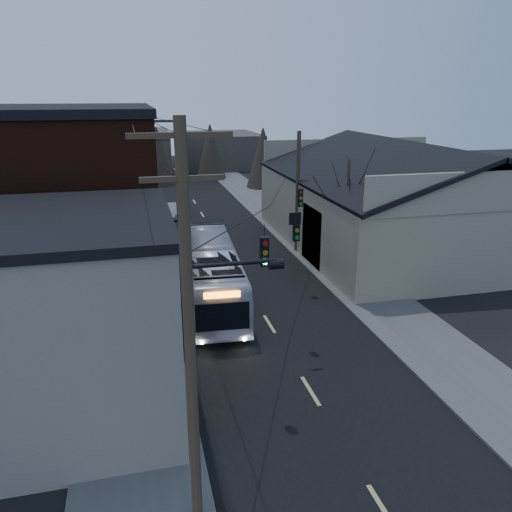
# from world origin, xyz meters

# --- Properties ---
(road_surface) EXTENTS (9.00, 110.00, 0.02)m
(road_surface) POSITION_xyz_m (0.00, 30.00, 0.01)
(road_surface) COLOR black
(road_surface) RESTS_ON ground
(sidewalk_left) EXTENTS (4.00, 110.00, 0.12)m
(sidewalk_left) POSITION_xyz_m (-6.50, 30.00, 0.06)
(sidewalk_left) COLOR #474744
(sidewalk_left) RESTS_ON ground
(sidewalk_right) EXTENTS (4.00, 110.00, 0.12)m
(sidewalk_right) POSITION_xyz_m (6.50, 30.00, 0.06)
(sidewalk_right) COLOR #474744
(sidewalk_right) RESTS_ON ground
(building_clapboard) EXTENTS (8.00, 8.00, 7.00)m
(building_clapboard) POSITION_xyz_m (-9.00, 9.00, 3.50)
(building_clapboard) COLOR slate
(building_clapboard) RESTS_ON ground
(building_brick) EXTENTS (10.00, 12.00, 10.00)m
(building_brick) POSITION_xyz_m (-10.00, 20.00, 5.00)
(building_brick) COLOR black
(building_brick) RESTS_ON ground
(building_left_far) EXTENTS (9.00, 14.00, 7.00)m
(building_left_far) POSITION_xyz_m (-9.50, 36.00, 3.50)
(building_left_far) COLOR #37322C
(building_left_far) RESTS_ON ground
(warehouse) EXTENTS (16.16, 20.60, 7.73)m
(warehouse) POSITION_xyz_m (13.00, 25.00, 2.70)
(warehouse) COLOR #7C735A
(warehouse) RESTS_ON ground
(building_far_left) EXTENTS (10.00, 12.00, 6.00)m
(building_far_left) POSITION_xyz_m (-6.00, 65.00, 3.00)
(building_far_left) COLOR #37322C
(building_far_left) RESTS_ON ground
(building_far_right) EXTENTS (12.00, 14.00, 5.00)m
(building_far_right) POSITION_xyz_m (7.00, 70.00, 2.50)
(building_far_right) COLOR #37322C
(building_far_right) RESTS_ON ground
(bare_tree) EXTENTS (0.40, 0.40, 7.20)m
(bare_tree) POSITION_xyz_m (6.50, 20.00, 3.60)
(bare_tree) COLOR black
(bare_tree) RESTS_ON ground
(utility_lines) EXTENTS (11.24, 45.28, 10.50)m
(utility_lines) POSITION_xyz_m (-3.11, 24.14, 4.95)
(utility_lines) COLOR #382B1E
(utility_lines) RESTS_ON ground
(bus) EXTENTS (3.55, 11.82, 3.25)m
(bus) POSITION_xyz_m (-2.29, 17.62, 1.62)
(bus) COLOR silver
(bus) RESTS_ON ground
(parked_car) EXTENTS (1.62, 3.91, 1.26)m
(parked_car) POSITION_xyz_m (-3.07, 37.64, 0.63)
(parked_car) COLOR #9D9FA4
(parked_car) RESTS_ON ground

